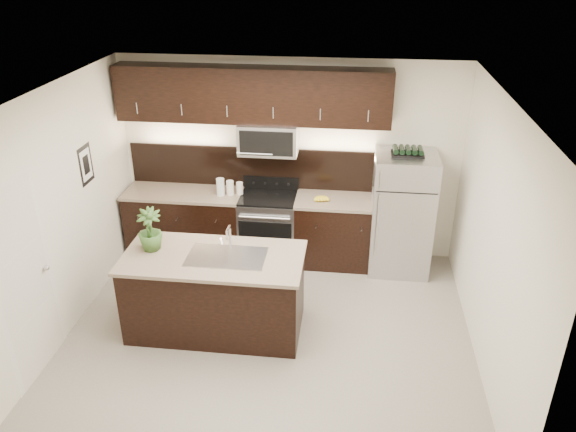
{
  "coord_description": "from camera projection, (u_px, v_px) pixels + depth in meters",
  "views": [
    {
      "loc": [
        0.82,
        -5.03,
        4.0
      ],
      "look_at": [
        0.15,
        0.55,
        1.22
      ],
      "focal_mm": 35.0,
      "sensor_mm": 36.0,
      "label": 1
    }
  ],
  "objects": [
    {
      "name": "canisters",
      "position": [
        228.0,
        188.0,
        7.44
      ],
      "size": [
        0.34,
        0.16,
        0.23
      ],
      "rotation": [
        0.0,
        0.0,
        0.25
      ],
      "color": "silver",
      "rests_on": "counter_run"
    },
    {
      "name": "bananas",
      "position": [
        317.0,
        199.0,
        7.3
      ],
      "size": [
        0.23,
        0.2,
        0.06
      ],
      "primitive_type": "ellipsoid",
      "rotation": [
        0.0,
        0.0,
        0.21
      ],
      "color": "yellow",
      "rests_on": "counter_run"
    },
    {
      "name": "french_press",
      "position": [
        377.0,
        194.0,
        7.2
      ],
      "size": [
        0.12,
        0.12,
        0.33
      ],
      "rotation": [
        0.0,
        0.0,
        -0.14
      ],
      "color": "silver",
      "rests_on": "counter_run"
    },
    {
      "name": "plant",
      "position": [
        150.0,
        230.0,
        6.07
      ],
      "size": [
        0.33,
        0.33,
        0.48
      ],
      "primitive_type": "imported",
      "rotation": [
        0.0,
        0.0,
        0.27
      ],
      "color": "#315421",
      "rests_on": "island"
    },
    {
      "name": "counter_run",
      "position": [
        254.0,
        226.0,
        7.68
      ],
      "size": [
        3.51,
        0.65,
        0.94
      ],
      "color": "black",
      "rests_on": "ground"
    },
    {
      "name": "wine_rack",
      "position": [
        408.0,
        152.0,
        6.89
      ],
      "size": [
        0.4,
        0.25,
        0.1
      ],
      "color": "black",
      "rests_on": "refrigerator"
    },
    {
      "name": "ground",
      "position": [
        269.0,
        334.0,
        6.34
      ],
      "size": [
        4.5,
        4.5,
        0.0
      ],
      "primitive_type": "plane",
      "color": "gray",
      "rests_on": "ground"
    },
    {
      "name": "room_walls",
      "position": [
        255.0,
        198.0,
        5.57
      ],
      "size": [
        4.52,
        4.02,
        2.71
      ],
      "color": "silver",
      "rests_on": "ground"
    },
    {
      "name": "refrigerator",
      "position": [
        402.0,
        214.0,
        7.27
      ],
      "size": [
        0.78,
        0.7,
        1.61
      ],
      "primitive_type": "cube",
      "color": "#B2B2B7",
      "rests_on": "ground"
    },
    {
      "name": "sink_faucet",
      "position": [
        227.0,
        255.0,
        6.02
      ],
      "size": [
        0.84,
        0.5,
        0.28
      ],
      "color": "silver",
      "rests_on": "island"
    },
    {
      "name": "island",
      "position": [
        215.0,
        292.0,
        6.24
      ],
      "size": [
        1.96,
        0.96,
        0.94
      ],
      "color": "black",
      "rests_on": "ground"
    },
    {
      "name": "upper_fixtures",
      "position": [
        254.0,
        104.0,
        7.07
      ],
      "size": [
        3.49,
        0.4,
        1.66
      ],
      "color": "black",
      "rests_on": "counter_run"
    }
  ]
}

